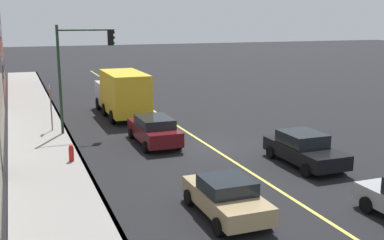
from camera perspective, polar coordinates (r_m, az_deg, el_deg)
name	(u,v)px	position (r m, az deg, el deg)	size (l,w,h in m)	color
ground	(209,146)	(25.62, 2.07, -3.15)	(200.00, 200.00, 0.00)	black
sidewalk_slab	(46,161)	(23.75, -17.10, -4.75)	(80.00, 3.42, 0.15)	gray
curb_edge	(81,158)	(23.88, -13.19, -4.43)	(80.00, 0.16, 0.15)	slate
lane_stripe_center	(209,146)	(25.62, 2.07, -3.14)	(80.00, 0.16, 0.01)	#D8CC4C
car_maroon	(154,130)	(25.93, -4.57, -1.17)	(4.70, 2.02, 1.52)	#591116
car_black	(304,149)	(22.84, 13.31, -3.39)	(4.57, 2.05, 1.51)	black
car_tan	(226,197)	(16.66, 4.12, -9.16)	(4.06, 1.95, 1.39)	tan
truck_yellow	(122,93)	(33.34, -8.37, 3.24)	(7.73, 2.60, 3.18)	silver
traffic_light_mast	(79,61)	(28.28, -13.36, 6.85)	(0.28, 3.35, 6.39)	#1E3823
street_sign_post	(51,104)	(29.44, -16.59, 1.83)	(0.60, 0.08, 2.97)	slate
fire_hydrant	(71,155)	(23.08, -14.29, -4.05)	(0.24, 0.24, 0.94)	red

